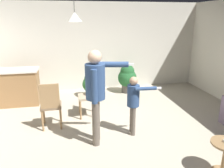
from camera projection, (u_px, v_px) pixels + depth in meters
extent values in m
plane|color=#B2A893|center=(126.00, 136.00, 4.36)|extent=(7.68, 7.68, 0.00)
cube|color=silver|center=(101.00, 47.00, 6.97)|extent=(6.40, 0.10, 2.70)
cube|color=olive|center=(15.00, 88.00, 5.82)|extent=(1.20, 0.60, 0.91)
cube|color=beige|center=(13.00, 70.00, 5.68)|extent=(1.26, 0.66, 0.04)
cylinder|color=#99754C|center=(224.00, 159.00, 3.24)|extent=(0.06, 0.06, 0.49)
cylinder|color=#60564C|center=(96.00, 119.00, 4.10)|extent=(0.13, 0.13, 0.87)
cylinder|color=#60564C|center=(96.00, 123.00, 3.93)|extent=(0.13, 0.13, 0.87)
cylinder|color=navy|center=(95.00, 82.00, 3.80)|extent=(0.35, 0.35, 0.62)
sphere|color=#D8AD8C|center=(95.00, 57.00, 3.67)|extent=(0.24, 0.24, 0.24)
cylinder|color=navy|center=(112.00, 64.00, 3.91)|extent=(0.59, 0.22, 0.10)
cube|color=white|center=(130.00, 64.00, 3.91)|extent=(0.13, 0.06, 0.04)
cylinder|color=navy|center=(94.00, 87.00, 3.61)|extent=(0.10, 0.10, 0.58)
cylinder|color=#60564C|center=(132.00, 118.00, 4.42)|extent=(0.09, 0.09, 0.60)
cylinder|color=#60564C|center=(133.00, 121.00, 4.30)|extent=(0.09, 0.09, 0.60)
cylinder|color=navy|center=(133.00, 96.00, 4.21)|extent=(0.24, 0.24, 0.42)
sphere|color=tan|center=(134.00, 81.00, 4.13)|extent=(0.16, 0.16, 0.16)
cylinder|color=navy|center=(132.00, 94.00, 4.35)|extent=(0.07, 0.07, 0.40)
cylinder|color=navy|center=(146.00, 89.00, 4.05)|extent=(0.40, 0.10, 0.07)
cube|color=white|center=(158.00, 88.00, 4.08)|extent=(0.13, 0.04, 0.04)
cylinder|color=#99754C|center=(96.00, 109.00, 5.06)|extent=(0.04, 0.04, 0.45)
cylinder|color=#99754C|center=(94.00, 103.00, 5.39)|extent=(0.04, 0.04, 0.45)
cylinder|color=#99754C|center=(81.00, 110.00, 4.99)|extent=(0.04, 0.04, 0.45)
cylinder|color=#99754C|center=(80.00, 104.00, 5.32)|extent=(0.04, 0.04, 0.45)
cube|color=tan|center=(87.00, 97.00, 5.12)|extent=(0.42, 0.42, 0.05)
cube|color=#99754C|center=(95.00, 85.00, 5.07)|extent=(0.04, 0.38, 0.50)
cylinder|color=#99754C|center=(43.00, 121.00, 4.47)|extent=(0.04, 0.04, 0.45)
cylinder|color=#99754C|center=(61.00, 119.00, 4.55)|extent=(0.04, 0.04, 0.45)
cylinder|color=#99754C|center=(44.00, 114.00, 4.81)|extent=(0.04, 0.04, 0.45)
cylinder|color=#99754C|center=(61.00, 112.00, 4.88)|extent=(0.04, 0.04, 0.45)
cube|color=#7F664C|center=(51.00, 106.00, 4.60)|extent=(0.43, 0.43, 0.05)
cube|color=#99754C|center=(50.00, 96.00, 4.35)|extent=(0.38, 0.05, 0.50)
cylinder|color=#4C4742|center=(91.00, 93.00, 6.46)|extent=(0.28, 0.28, 0.22)
sphere|color=#2D6B33|center=(91.00, 84.00, 6.38)|extent=(0.48, 0.48, 0.48)
sphere|color=#2D6B33|center=(90.00, 79.00, 6.33)|extent=(0.36, 0.36, 0.36)
cylinder|color=#4C4742|center=(127.00, 88.00, 6.85)|extent=(0.33, 0.33, 0.26)
sphere|color=#235B2D|center=(127.00, 78.00, 6.76)|extent=(0.57, 0.57, 0.57)
sphere|color=#235B2D|center=(127.00, 71.00, 6.70)|extent=(0.43, 0.43, 0.43)
cone|color=silver|center=(75.00, 17.00, 4.76)|extent=(0.32, 0.32, 0.20)
cylinder|color=black|center=(74.00, 4.00, 4.68)|extent=(0.01, 0.01, 0.36)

